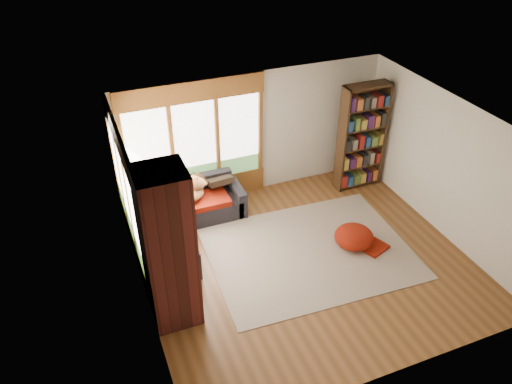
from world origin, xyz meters
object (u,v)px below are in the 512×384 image
object	(u,v)px
dog_tan	(186,189)
area_rug	(309,252)
pouf	(354,236)
bookshelf	(362,137)
brick_chimney	(169,249)
dog_brindle	(179,214)
sectional_sofa	(171,218)

from	to	relation	value
dog_tan	area_rug	bearing A→B (deg)	-49.20
area_rug	pouf	bearing A→B (deg)	-8.54
area_rug	bookshelf	distance (m)	2.80
pouf	brick_chimney	bearing A→B (deg)	-172.90
brick_chimney	dog_brindle	distance (m)	1.70
brick_chimney	area_rug	world-z (taller)	brick_chimney
pouf	dog_tan	distance (m)	3.21
dog_tan	dog_brindle	distance (m)	0.78
pouf	bookshelf	bearing A→B (deg)	57.56
brick_chimney	area_rug	bearing A→B (deg)	12.01
area_rug	dog_tan	xyz separation A→B (m)	(-1.76, 1.68, 0.76)
area_rug	brick_chimney	bearing A→B (deg)	-167.99
brick_chimney	area_rug	xyz separation A→B (m)	(2.58, 0.55, -1.29)
sectional_sofa	area_rug	size ratio (longest dim) A/B	0.62
pouf	dog_tan	bearing A→B (deg)	145.14
brick_chimney	pouf	size ratio (longest dim) A/B	3.68
bookshelf	dog_brindle	bearing A→B (deg)	-170.56
sectional_sofa	bookshelf	size ratio (longest dim) A/B	0.97
pouf	area_rug	bearing A→B (deg)	171.46
area_rug	bookshelf	size ratio (longest dim) A/B	1.55
dog_brindle	area_rug	bearing A→B (deg)	-102.28
sectional_sofa	dog_brindle	world-z (taller)	dog_brindle
bookshelf	dog_brindle	xyz separation A→B (m)	(-4.05, -0.67, -0.39)
bookshelf	sectional_sofa	bearing A→B (deg)	-177.87
sectional_sofa	area_rug	world-z (taller)	sectional_sofa
pouf	dog_brindle	xyz separation A→B (m)	(-2.92, 1.10, 0.55)
area_rug	dog_tan	world-z (taller)	dog_tan
dog_brindle	bookshelf	bearing A→B (deg)	-67.78
sectional_sofa	dog_tan	xyz separation A→B (m)	(0.37, 0.18, 0.47)
brick_chimney	dog_tan	world-z (taller)	brick_chimney
bookshelf	dog_tan	distance (m)	3.74
dog_brindle	brick_chimney	bearing A→B (deg)	174.94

